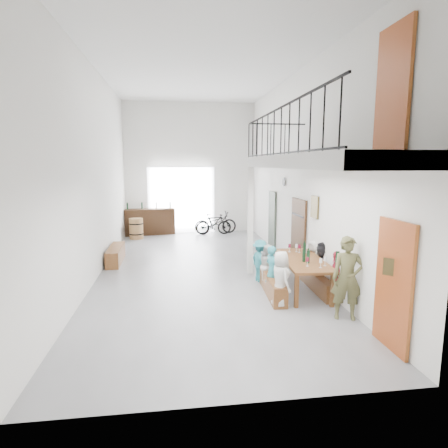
{
  "coord_description": "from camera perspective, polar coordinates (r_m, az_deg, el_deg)",
  "views": [
    {
      "loc": [
        -0.72,
        -10.18,
        2.96
      ],
      "look_at": [
        0.58,
        -0.5,
        1.38
      ],
      "focal_mm": 30.0,
      "sensor_mm": 36.0,
      "label": 1
    }
  ],
  "objects": [
    {
      "name": "floor",
      "position": [
        10.62,
        -3.51,
        -7.0
      ],
      "size": [
        12.0,
        12.0,
        0.0
      ],
      "primitive_type": "plane",
      "color": "slate",
      "rests_on": "ground"
    },
    {
      "name": "potted_plant",
      "position": [
        11.39,
        8.76,
        -4.82
      ],
      "size": [
        0.49,
        0.45,
        0.45
      ],
      "primitive_type": "imported",
      "rotation": [
        0.0,
        0.0,
        -0.31
      ],
      "color": "#214B1D",
      "rests_on": "ground"
    },
    {
      "name": "guest_right_a",
      "position": [
        8.61,
        16.71,
        -7.5
      ],
      "size": [
        0.49,
        0.69,
        1.09
      ],
      "primitive_type": "imported",
      "rotation": [
        0.0,
        0.0,
        -1.97
      ],
      "color": "#B71F34",
      "rests_on": "ground"
    },
    {
      "name": "gateway_portal",
      "position": [
        16.19,
        -6.51,
        3.61
      ],
      "size": [
        2.8,
        0.08,
        2.8
      ],
      "primitive_type": "cube",
      "color": "white",
      "rests_on": "ground"
    },
    {
      "name": "oak_barrel",
      "position": [
        15.24,
        -13.23,
        -0.69
      ],
      "size": [
        0.56,
        0.56,
        0.82
      ],
      "color": "#946C44",
      "rests_on": "ground"
    },
    {
      "name": "bicycle_far",
      "position": [
        15.72,
        -1.58,
        -0.01
      ],
      "size": [
        1.49,
        0.46,
        0.89
      ],
      "primitive_type": "imported",
      "rotation": [
        0.0,
        0.0,
        1.6
      ],
      "color": "black",
      "rests_on": "ground"
    },
    {
      "name": "guest_right_b",
      "position": [
        9.24,
        14.68,
        -6.1
      ],
      "size": [
        0.69,
        1.11,
        1.14
      ],
      "primitive_type": "imported",
      "rotation": [
        0.0,
        0.0,
        -1.21
      ],
      "color": "black",
      "rests_on": "ground"
    },
    {
      "name": "guest_left_b",
      "position": [
        8.59,
        7.34,
        -7.04
      ],
      "size": [
        0.39,
        0.48,
        1.14
      ],
      "primitive_type": "imported",
      "rotation": [
        0.0,
        0.0,
        1.9
      ],
      "color": "teal",
      "rests_on": "ground"
    },
    {
      "name": "room_walls",
      "position": [
        10.22,
        -3.71,
        12.51
      ],
      "size": [
        12.0,
        12.0,
        12.0
      ],
      "color": "white",
      "rests_on": "ground"
    },
    {
      "name": "guest_left_c",
      "position": [
        9.13,
        6.74,
        -6.35
      ],
      "size": [
        0.46,
        0.56,
        1.05
      ],
      "primitive_type": "imported",
      "rotation": [
        0.0,
        0.0,
        1.43
      ],
      "color": "silver",
      "rests_on": "ground"
    },
    {
      "name": "bicycle_near",
      "position": [
        15.93,
        -1.31,
        0.2
      ],
      "size": [
        1.84,
        0.78,
        0.94
      ],
      "primitive_type": "imported",
      "rotation": [
        0.0,
        0.0,
        1.66
      ],
      "color": "black",
      "rests_on": "ground"
    },
    {
      "name": "guest_left_d",
      "position": [
        9.52,
        5.53,
        -5.59
      ],
      "size": [
        0.57,
        0.77,
        1.07
      ],
      "primitive_type": "imported",
      "rotation": [
        0.0,
        0.0,
        1.84
      ],
      "color": "teal",
      "rests_on": "ground"
    },
    {
      "name": "balcony",
      "position": [
        7.55,
        13.44,
        8.96
      ],
      "size": [
        1.52,
        5.62,
        4.0
      ],
      "color": "silver",
      "rests_on": "ground"
    },
    {
      "name": "counter_bottles",
      "position": [
        15.98,
        -11.35,
        2.79
      ],
      "size": [
        1.8,
        0.34,
        0.28
      ],
      "color": "black",
      "rests_on": "serving_counter"
    },
    {
      "name": "bench_wall",
      "position": [
        9.15,
        13.97,
        -8.64
      ],
      "size": [
        0.26,
        1.76,
        0.41
      ],
      "primitive_type": "cube",
      "rotation": [
        0.0,
        0.0,
        -0.02
      ],
      "color": "brown",
      "rests_on": "ground"
    },
    {
      "name": "tasting_table",
      "position": [
        8.85,
        11.92,
        -5.76
      ],
      "size": [
        1.06,
        2.26,
        0.79
      ],
      "rotation": [
        0.0,
        0.0,
        -0.07
      ],
      "color": "brown",
      "rests_on": "ground"
    },
    {
      "name": "serving_counter",
      "position": [
        16.04,
        -11.26,
        0.36
      ],
      "size": [
        2.13,
        0.89,
        1.09
      ],
      "primitive_type": "cube",
      "rotation": [
        0.0,
        0.0,
        0.16
      ],
      "color": "#3A2210",
      "rests_on": "ground"
    },
    {
      "name": "host_standing",
      "position": [
        7.56,
        18.29,
        -7.85
      ],
      "size": [
        0.68,
        0.54,
        1.61
      ],
      "primitive_type": "imported",
      "rotation": [
        0.0,
        0.0,
        -0.3
      ],
      "color": "brown",
      "rests_on": "ground"
    },
    {
      "name": "bench_inner",
      "position": [
        8.74,
        7.36,
        -9.16
      ],
      "size": [
        0.43,
        1.91,
        0.44
      ],
      "primitive_type": "cube",
      "rotation": [
        0.0,
        0.0,
        -0.07
      ],
      "color": "brown",
      "rests_on": "ground"
    },
    {
      "name": "guest_left_a",
      "position": [
        7.94,
        8.61,
        -8.28
      ],
      "size": [
        0.48,
        0.64,
        1.18
      ],
      "primitive_type": "imported",
      "rotation": [
        0.0,
        0.0,
        1.78
      ],
      "color": "silver",
      "rests_on": "ground"
    },
    {
      "name": "right_wall_decor",
      "position": [
        9.07,
        14.57,
        1.17
      ],
      "size": [
        0.07,
        8.28,
        5.07
      ],
      "color": "#8E3A16",
      "rests_on": "ground"
    },
    {
      "name": "side_bench",
      "position": [
        11.8,
        -16.18,
        -4.52
      ],
      "size": [
        0.39,
        1.7,
        0.48
      ],
      "primitive_type": "cube",
      "rotation": [
        0.0,
        0.0,
        0.01
      ],
      "color": "brown",
      "rests_on": "ground"
    },
    {
      "name": "tableware",
      "position": [
        8.91,
        12.32,
        -4.26
      ],
      "size": [
        0.52,
        1.63,
        0.35
      ],
      "color": "black",
      "rests_on": "tasting_table"
    },
    {
      "name": "guest_right_c",
      "position": [
        9.74,
        13.45,
        -5.54
      ],
      "size": [
        0.47,
        0.59,
        1.05
      ],
      "primitive_type": "imported",
      "rotation": [
        0.0,
        0.0,
        -1.26
      ],
      "color": "silver",
      "rests_on": "ground"
    }
  ]
}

